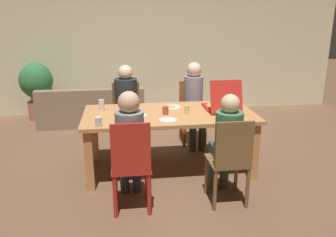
% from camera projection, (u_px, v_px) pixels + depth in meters
% --- Properties ---
extents(ground_plane, '(20.00, 20.00, 0.00)m').
position_uv_depth(ground_plane, '(169.00, 169.00, 4.55)').
color(ground_plane, brown).
extents(back_wall, '(7.67, 0.12, 2.63)m').
position_uv_depth(back_wall, '(149.00, 46.00, 6.90)').
color(back_wall, beige).
rests_on(back_wall, ground).
extents(dining_table, '(2.11, 1.04, 0.76)m').
position_uv_depth(dining_table, '(169.00, 120.00, 4.35)').
color(dining_table, tan).
rests_on(dining_table, ground).
extents(chair_0, '(0.43, 0.46, 0.94)m').
position_uv_depth(chair_0, '(127.00, 113.00, 5.26)').
color(chair_0, brown).
rests_on(chair_0, ground).
extents(person_0, '(0.33, 0.54, 1.24)m').
position_uv_depth(person_0, '(126.00, 101.00, 5.06)').
color(person_0, '#373C38').
rests_on(person_0, ground).
extents(chair_1, '(0.40, 0.42, 0.95)m').
position_uv_depth(chair_1, '(230.00, 159.00, 3.55)').
color(chair_1, brown).
rests_on(chair_1, ground).
extents(person_1, '(0.28, 0.48, 1.18)m').
position_uv_depth(person_1, '(226.00, 139.00, 3.65)').
color(person_1, '#3B4440').
rests_on(person_1, ground).
extents(chair_2, '(0.39, 0.39, 0.95)m').
position_uv_depth(chair_2, '(192.00, 111.00, 5.39)').
color(chair_2, '#9C5929').
rests_on(chair_2, ground).
extents(person_2, '(0.28, 0.52, 1.26)m').
position_uv_depth(person_2, '(194.00, 98.00, 5.18)').
color(person_2, '#354438').
rests_on(person_2, ground).
extents(chair_3, '(0.40, 0.39, 0.98)m').
position_uv_depth(chair_3, '(131.00, 165.00, 3.42)').
color(chair_3, '#B4281F').
rests_on(chair_3, ground).
extents(person_3, '(0.28, 0.52, 1.24)m').
position_uv_depth(person_3, '(130.00, 140.00, 3.51)').
color(person_3, '#32344B').
rests_on(person_3, ground).
extents(pizza_box_0, '(0.40, 0.52, 0.41)m').
position_uv_depth(pizza_box_0, '(221.00, 105.00, 4.47)').
color(pizza_box_0, red).
rests_on(pizza_box_0, dining_table).
extents(plate_0, '(0.25, 0.25, 0.03)m').
position_uv_depth(plate_0, '(171.00, 107.00, 4.55)').
color(plate_0, white).
rests_on(plate_0, dining_table).
extents(plate_1, '(0.20, 0.20, 0.01)m').
position_uv_depth(plate_1, '(226.00, 118.00, 4.10)').
color(plate_1, white).
rests_on(plate_1, dining_table).
extents(plate_2, '(0.21, 0.21, 0.01)m').
position_uv_depth(plate_2, '(168.00, 120.00, 4.01)').
color(plate_2, white).
rests_on(plate_2, dining_table).
extents(plate_3, '(0.25, 0.25, 0.01)m').
position_uv_depth(plate_3, '(136.00, 116.00, 4.17)').
color(plate_3, white).
rests_on(plate_3, dining_table).
extents(drinking_glass_0, '(0.08, 0.08, 0.10)m').
position_uv_depth(drinking_glass_0, '(165.00, 110.00, 4.24)').
color(drinking_glass_0, '#BC452E').
rests_on(drinking_glass_0, dining_table).
extents(drinking_glass_1, '(0.07, 0.07, 0.15)m').
position_uv_depth(drinking_glass_1, '(102.00, 105.00, 4.38)').
color(drinking_glass_1, silver).
rests_on(drinking_glass_1, dining_table).
extents(drinking_glass_2, '(0.08, 0.08, 0.11)m').
position_uv_depth(drinking_glass_2, '(98.00, 122.00, 3.78)').
color(drinking_glass_2, silver).
rests_on(drinking_glass_2, dining_table).
extents(drinking_glass_3, '(0.06, 0.06, 0.11)m').
position_uv_depth(drinking_glass_3, '(187.00, 110.00, 4.25)').
color(drinking_glass_3, '#DFCD5C').
rests_on(drinking_glass_3, dining_table).
extents(couch, '(1.86, 0.78, 0.69)m').
position_uv_depth(couch, '(92.00, 110.00, 6.34)').
color(couch, '#8A7159').
rests_on(couch, ground).
extents(potted_plant, '(0.60, 0.60, 1.08)m').
position_uv_depth(potted_plant, '(37.00, 86.00, 6.45)').
color(potted_plant, '#B96B5A').
rests_on(potted_plant, ground).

